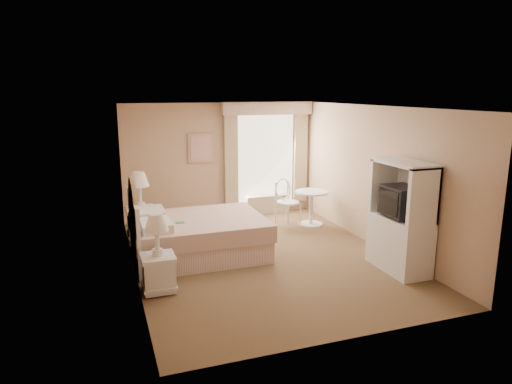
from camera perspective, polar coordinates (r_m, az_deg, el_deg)
name	(u,v)px	position (r m, az deg, el deg)	size (l,w,h in m)	color
room	(264,185)	(7.43, 0.99, 0.91)	(4.21, 5.51, 2.51)	brown
window	(267,155)	(10.22, 1.37, 4.66)	(2.05, 0.22, 2.51)	white
framed_art	(200,148)	(9.83, -6.99, 5.48)	(0.52, 0.04, 0.62)	tan
bed	(192,235)	(7.80, -7.99, -5.37)	(2.19, 1.72, 1.52)	tan
nightstand_near	(158,263)	(6.53, -12.13, -8.69)	(0.46, 0.46, 1.11)	white
nightstand_far	(141,214)	(8.84, -14.20, -2.72)	(0.52, 0.52, 1.27)	white
round_table	(311,202)	(9.53, 6.91, -1.30)	(0.68, 0.68, 0.72)	silver
cafe_chair	(286,198)	(9.45, 3.76, -0.81)	(0.62, 0.62, 0.98)	silver
armoire	(401,226)	(7.39, 17.63, -4.04)	(0.52, 1.04, 1.72)	white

